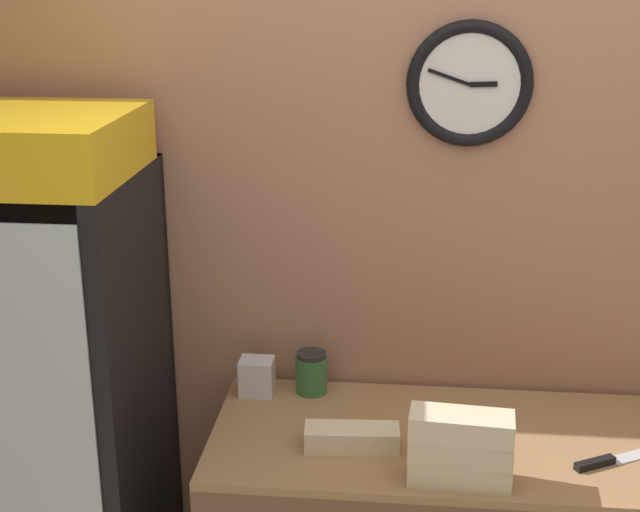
# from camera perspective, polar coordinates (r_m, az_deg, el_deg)

# --- Properties ---
(wall_back) EXTENTS (5.20, 0.10, 2.70)m
(wall_back) POSITION_cam_1_polar(r_m,az_deg,el_deg) (2.90, 9.12, 0.35)
(wall_back) COLOR #AD7A5B
(wall_back) RESTS_ON ground_plane
(beverage_cooler) EXTENTS (0.69, 0.64, 1.84)m
(beverage_cooler) POSITION_cam_1_polar(r_m,az_deg,el_deg) (2.95, -17.28, -7.35)
(beverage_cooler) COLOR black
(beverage_cooler) RESTS_ON ground_plane
(sandwich_stack_bottom) EXTENTS (0.28, 0.12, 0.07)m
(sandwich_stack_bottom) POSITION_cam_1_polar(r_m,az_deg,el_deg) (2.52, 8.88, -13.40)
(sandwich_stack_bottom) COLOR beige
(sandwich_stack_bottom) RESTS_ON prep_counter
(sandwich_stack_middle) EXTENTS (0.28, 0.13, 0.07)m
(sandwich_stack_middle) POSITION_cam_1_polar(r_m,az_deg,el_deg) (2.49, 8.96, -12.06)
(sandwich_stack_middle) COLOR beige
(sandwich_stack_middle) RESTS_ON sandwich_stack_bottom
(sandwich_stack_top) EXTENTS (0.29, 0.13, 0.07)m
(sandwich_stack_top) POSITION_cam_1_polar(r_m,az_deg,el_deg) (2.45, 9.04, -10.68)
(sandwich_stack_top) COLOR beige
(sandwich_stack_top) RESTS_ON sandwich_stack_middle
(sandwich_flat_left) EXTENTS (0.28, 0.11, 0.07)m
(sandwich_flat_left) POSITION_cam_1_polar(r_m,az_deg,el_deg) (2.65, 2.05, -11.55)
(sandwich_flat_left) COLOR beige
(sandwich_flat_left) RESTS_ON prep_counter
(chefs_knife) EXTENTS (0.34, 0.20, 0.02)m
(chefs_knife) POSITION_cam_1_polar(r_m,az_deg,el_deg) (2.72, 18.28, -12.26)
(chefs_knife) COLOR silver
(chefs_knife) RESTS_ON prep_counter
(condiment_jar) EXTENTS (0.10, 0.10, 0.14)m
(condiment_jar) POSITION_cam_1_polar(r_m,az_deg,el_deg) (2.94, -0.56, -7.46)
(condiment_jar) COLOR #336B38
(condiment_jar) RESTS_ON prep_counter
(napkin_dispenser) EXTENTS (0.11, 0.09, 0.12)m
(napkin_dispenser) POSITION_cam_1_polar(r_m,az_deg,el_deg) (2.94, -4.06, -7.70)
(napkin_dispenser) COLOR silver
(napkin_dispenser) RESTS_ON prep_counter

